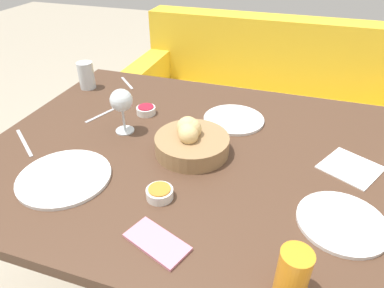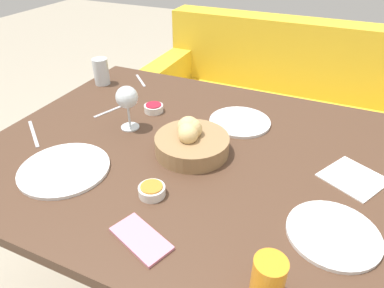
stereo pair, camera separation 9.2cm
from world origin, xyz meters
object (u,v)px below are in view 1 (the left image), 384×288
object	(u,v)px
juice_glass	(293,273)
jam_bowl_honey	(160,193)
wine_glass	(121,102)
jam_bowl_berry	(146,110)
bread_basket	(191,141)
plate_near_left	(64,177)
plate_near_right	(342,222)
napkin	(351,168)
water_tumbler	(86,75)
knife_silver	(106,113)
couch	(272,114)
fork_silver	(24,143)
plate_far_center	(234,119)
spoon_coffee	(127,83)
cell_phone	(157,242)

from	to	relation	value
juice_glass	jam_bowl_honey	bearing A→B (deg)	153.53
wine_glass	jam_bowl_berry	distance (m)	0.17
bread_basket	juice_glass	size ratio (longest dim) A/B	2.08
plate_near_left	plate_near_right	xyz separation A→B (m)	(0.74, 0.06, 0.00)
juice_glass	napkin	world-z (taller)	juice_glass
water_tumbler	knife_silver	xyz separation A→B (m)	(0.19, -0.18, -0.06)
water_tumbler	couch	bearing A→B (deg)	49.66
couch	plate_near_right	bearing A→B (deg)	-78.59
water_tumbler	wine_glass	xyz separation A→B (m)	(0.32, -0.28, 0.06)
fork_silver	plate_far_center	bearing A→B (deg)	30.06
plate_far_center	wine_glass	world-z (taller)	wine_glass
spoon_coffee	wine_glass	bearing A→B (deg)	-63.68
bread_basket	plate_near_right	xyz separation A→B (m)	(0.44, -0.18, -0.04)
couch	knife_silver	world-z (taller)	couch
juice_glass	napkin	distance (m)	0.49
water_tumbler	fork_silver	world-z (taller)	water_tumbler
plate_far_center	spoon_coffee	world-z (taller)	plate_far_center
fork_silver	cell_phone	bearing A→B (deg)	-23.22
couch	wine_glass	size ratio (longest dim) A/B	11.38
plate_near_left	cell_phone	xyz separation A→B (m)	(0.34, -0.13, -0.00)
knife_silver	water_tumbler	bearing A→B (deg)	136.79
jam_bowl_berry	fork_silver	xyz separation A→B (m)	(-0.30, -0.31, -0.01)
plate_far_center	juice_glass	distance (m)	0.68
bread_basket	water_tumbler	distance (m)	0.66
spoon_coffee	plate_near_left	bearing A→B (deg)	-77.84
wine_glass	water_tumbler	bearing A→B (deg)	139.22
plate_near_right	jam_bowl_berry	size ratio (longest dim) A/B	2.98
jam_bowl_berry	cell_phone	size ratio (longest dim) A/B	0.43
plate_near_right	cell_phone	size ratio (longest dim) A/B	1.29
fork_silver	knife_silver	xyz separation A→B (m)	(0.15, 0.27, 0.00)
couch	bread_basket	size ratio (longest dim) A/B	7.67
jam_bowl_honey	plate_near_right	bearing A→B (deg)	6.27
wine_glass	jam_bowl_honey	size ratio (longest dim) A/B	2.17
couch	plate_far_center	size ratio (longest dim) A/B	8.12
couch	plate_near_right	distance (m)	1.47
bread_basket	plate_near_left	distance (m)	0.38
plate_near_left	plate_far_center	size ratio (longest dim) A/B	1.19
water_tumbler	jam_bowl_berry	distance (m)	0.37
water_tumbler	cell_phone	xyz separation A→B (m)	(0.62, -0.69, -0.05)
juice_glass	fork_silver	distance (m)	0.92
bread_basket	water_tumbler	size ratio (longest dim) A/B	2.04
couch	bread_basket	distance (m)	1.30
bread_basket	plate_near_right	world-z (taller)	bread_basket
plate_far_center	jam_bowl_honey	world-z (taller)	jam_bowl_honey
jam_bowl_berry	knife_silver	bearing A→B (deg)	-164.12
plate_near_right	jam_bowl_berry	distance (m)	0.77
wine_glass	fork_silver	xyz separation A→B (m)	(-0.28, -0.17, -0.11)
knife_silver	spoon_coffee	world-z (taller)	same
couch	spoon_coffee	size ratio (longest dim) A/B	16.12
bread_basket	cell_phone	xyz separation A→B (m)	(0.04, -0.37, -0.04)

